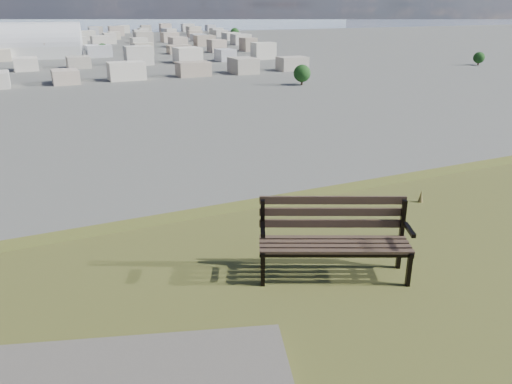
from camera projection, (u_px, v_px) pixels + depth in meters
name	position (u px, v px, depth m)	size (l,w,h in m)	color
park_bench	(334.00, 234.00, 5.34)	(1.65, 1.13, 0.83)	#413325
arena	(26.00, 47.00, 274.18)	(61.70, 33.32, 24.76)	silver
city_blocks	(23.00, 42.00, 347.05)	(395.00, 361.00, 7.00)	beige
bay_water	(18.00, 24.00, 778.50)	(2400.00, 700.00, 0.12)	#909EB8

